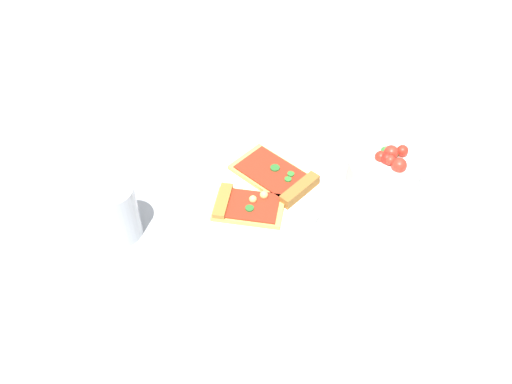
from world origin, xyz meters
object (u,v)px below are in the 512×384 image
(plate, at_px, (256,192))
(pizza_slice_near, at_px, (278,177))
(salad_bowl, at_px, (384,172))
(pizza_slice_far, at_px, (245,205))
(soda_glass, at_px, (117,213))

(plate, distance_m, pizza_slice_near, 0.05)
(pizza_slice_near, relative_size, salad_bowl, 1.30)
(salad_bowl, bearing_deg, plate, 85.91)
(pizza_slice_far, height_order, salad_bowl, salad_bowl)
(salad_bowl, distance_m, soda_glass, 0.45)
(pizza_slice_far, bearing_deg, pizza_slice_near, -50.18)
(pizza_slice_far, relative_size, soda_glass, 1.31)
(plate, bearing_deg, pizza_slice_near, -68.78)
(pizza_slice_near, xyz_separation_m, salad_bowl, (-0.03, -0.18, 0.02))
(plate, relative_size, salad_bowl, 1.91)
(pizza_slice_far, relative_size, salad_bowl, 1.06)
(pizza_slice_near, distance_m, salad_bowl, 0.18)
(pizza_slice_far, bearing_deg, plate, -31.19)
(soda_glass, bearing_deg, plate, -78.65)
(plate, bearing_deg, soda_glass, 101.35)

